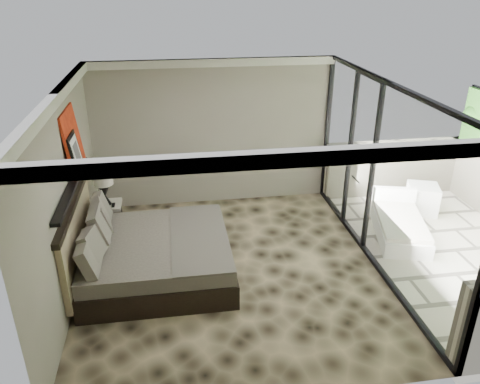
{
  "coord_description": "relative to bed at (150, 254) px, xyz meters",
  "views": [
    {
      "loc": [
        -0.79,
        -6.0,
        4.11
      ],
      "look_at": [
        0.2,
        0.4,
        1.12
      ],
      "focal_mm": 35.0,
      "sensor_mm": 36.0,
      "label": 1
    }
  ],
  "objects": [
    {
      "name": "glass_wall",
      "position": [
        3.46,
        -0.05,
        1.04
      ],
      "size": [
        0.08,
        5.0,
        2.8
      ],
      "primitive_type": "cube",
      "color": "white",
      "rests_on": "floor"
    },
    {
      "name": "lounger",
      "position": [
        4.25,
        0.57,
        -0.17
      ],
      "size": [
        1.14,
        1.69,
        0.6
      ],
      "rotation": [
        0.0,
        0.0,
        -0.26
      ],
      "color": "white",
      "rests_on": "terrace_slab"
    },
    {
      "name": "floor",
      "position": [
        1.21,
        -0.05,
        -0.36
      ],
      "size": [
        5.0,
        5.0,
        0.0
      ],
      "primitive_type": "plane",
      "color": "black",
      "rests_on": "ground"
    },
    {
      "name": "back_wall",
      "position": [
        1.21,
        2.44,
        1.04
      ],
      "size": [
        4.5,
        0.02,
        2.8
      ],
      "primitive_type": "cube",
      "color": "gray",
      "rests_on": "floor"
    },
    {
      "name": "left_wall",
      "position": [
        -1.03,
        -0.05,
        1.04
      ],
      "size": [
        0.02,
        5.0,
        2.8
      ],
      "primitive_type": "cube",
      "color": "gray",
      "rests_on": "floor"
    },
    {
      "name": "nightstand",
      "position": [
        -0.75,
        1.52,
        -0.13
      ],
      "size": [
        0.61,
        0.61,
        0.46
      ],
      "primitive_type": "cube",
      "rotation": [
        0.0,
        0.0,
        0.43
      ],
      "color": "black",
      "rests_on": "floor"
    },
    {
      "name": "ceiling",
      "position": [
        1.21,
        -0.05,
        2.43
      ],
      "size": [
        4.5,
        5.0,
        0.02
      ],
      "primitive_type": "cube",
      "color": "silver",
      "rests_on": "back_wall"
    },
    {
      "name": "framed_print",
      "position": [
        -0.93,
        0.45,
        1.47
      ],
      "size": [
        0.11,
        0.5,
        0.6
      ],
      "primitive_type": "cube",
      "rotation": [
        0.0,
        -0.14,
        0.0
      ],
      "color": "black",
      "rests_on": "picture_ledge"
    },
    {
      "name": "picture_ledge",
      "position": [
        -0.97,
        0.05,
        1.14
      ],
      "size": [
        0.12,
        2.2,
        0.05
      ],
      "primitive_type": "cube",
      "color": "black",
      "rests_on": "left_wall"
    },
    {
      "name": "terrace_slab",
      "position": [
        4.96,
        -0.05,
        -0.42
      ],
      "size": [
        3.0,
        5.0,
        0.12
      ],
      "primitive_type": "cube",
      "color": "beige",
      "rests_on": "ground"
    },
    {
      "name": "table_lamp",
      "position": [
        -0.77,
        1.5,
        0.55
      ],
      "size": [
        0.33,
        0.33,
        0.6
      ],
      "color": "black",
      "rests_on": "nightstand"
    },
    {
      "name": "abstract_canvas",
      "position": [
        -0.99,
        0.64,
        1.62
      ],
      "size": [
        0.13,
        0.9,
        0.9
      ],
      "primitive_type": "cube",
      "rotation": [
        0.0,
        -0.1,
        0.0
      ],
      "color": "#BB4510",
      "rests_on": "picture_ledge"
    },
    {
      "name": "ottoman",
      "position": [
        5.07,
        1.35,
        -0.09
      ],
      "size": [
        0.69,
        0.69,
        0.54
      ],
      "primitive_type": "cube",
      "rotation": [
        0.0,
        0.0,
        -0.34
      ],
      "color": "silver",
      "rests_on": "terrace_slab"
    },
    {
      "name": "bed",
      "position": [
        0.0,
        0.0,
        0.0
      ],
      "size": [
        2.22,
        2.15,
        1.23
      ],
      "color": "black",
      "rests_on": "floor"
    }
  ]
}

